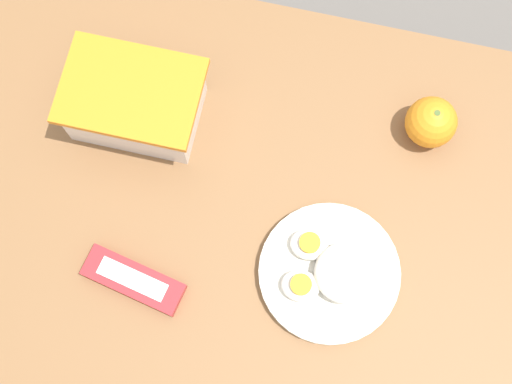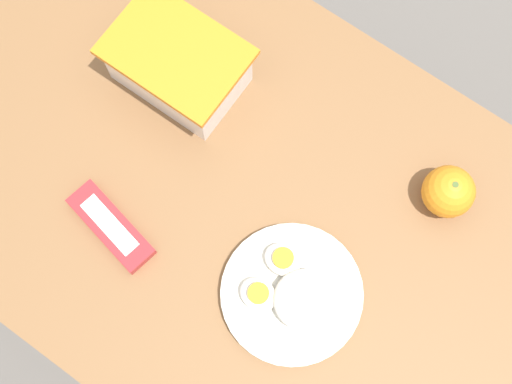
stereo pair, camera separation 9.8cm
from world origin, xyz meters
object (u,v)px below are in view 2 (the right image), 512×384
at_px(orange_fruit, 448,192).
at_px(candy_bar, 111,226).
at_px(food_container, 179,66).
at_px(rice_plate, 293,294).

relative_size(orange_fruit, candy_bar, 0.50).
bearing_deg(candy_bar, food_container, 103.25).
bearing_deg(food_container, orange_fruit, 9.05).
height_order(orange_fruit, rice_plate, orange_fruit).
height_order(food_container, rice_plate, food_container).
distance_m(rice_plate, candy_bar, 0.27).
relative_size(rice_plate, candy_bar, 1.33).
relative_size(food_container, candy_bar, 1.30).
bearing_deg(rice_plate, candy_bar, -165.37).
xyz_separation_m(food_container, orange_fruit, (0.41, 0.07, -0.00)).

